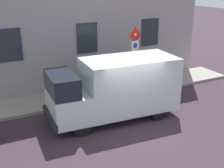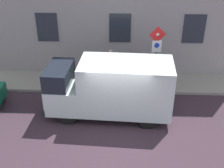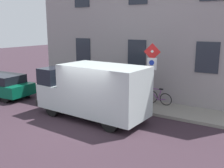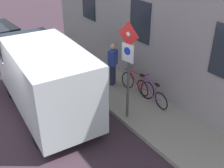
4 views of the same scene
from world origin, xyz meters
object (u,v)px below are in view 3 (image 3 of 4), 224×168
(sign_post_stacked, at_px, (152,68))
(bicycle_purple, at_px, (156,97))
(pedestrian, at_px, (121,84))
(delivery_van, at_px, (93,90))
(litter_bin, at_px, (97,93))
(parked_hatchback, at_px, (1,85))
(bicycle_red, at_px, (142,95))

(sign_post_stacked, bearing_deg, bicycle_purple, 10.50)
(sign_post_stacked, relative_size, pedestrian, 1.82)
(sign_post_stacked, bearing_deg, delivery_van, 133.82)
(litter_bin, bearing_deg, parked_hatchback, 108.56)
(pedestrian, bearing_deg, parked_hatchback, -9.53)
(sign_post_stacked, xyz_separation_m, bicycle_purple, (1.30, 0.24, -1.74))
(bicycle_purple, distance_m, litter_bin, 3.23)
(bicycle_red, bearing_deg, sign_post_stacked, 123.40)
(sign_post_stacked, height_order, bicycle_red, sign_post_stacked)
(delivery_van, distance_m, litter_bin, 2.52)
(sign_post_stacked, relative_size, parked_hatchback, 0.77)
(bicycle_purple, relative_size, bicycle_red, 1.00)
(bicycle_purple, relative_size, litter_bin, 1.90)
(bicycle_purple, xyz_separation_m, litter_bin, (-1.16, 3.01, 0.08))
(pedestrian, relative_size, litter_bin, 1.91)
(parked_hatchback, bearing_deg, bicycle_purple, -163.70)
(parked_hatchback, height_order, bicycle_red, parked_hatchback)
(litter_bin, bearing_deg, sign_post_stacked, -92.40)
(bicycle_red, distance_m, litter_bin, 2.48)
(delivery_van, distance_m, pedestrian, 2.87)
(bicycle_red, distance_m, pedestrian, 1.28)
(parked_hatchback, height_order, litter_bin, parked_hatchback)
(bicycle_purple, xyz_separation_m, pedestrian, (-0.37, 1.91, 0.56))
(sign_post_stacked, relative_size, litter_bin, 3.48)
(bicycle_purple, bearing_deg, pedestrian, 14.01)
(parked_hatchback, bearing_deg, sign_post_stacked, -171.97)
(sign_post_stacked, height_order, delivery_van, sign_post_stacked)
(delivery_van, height_order, parked_hatchback, delivery_van)
(delivery_van, xyz_separation_m, bicycle_red, (3.22, -0.94, -0.82))
(pedestrian, distance_m, litter_bin, 1.44)
(sign_post_stacked, relative_size, delivery_van, 0.58)
(sign_post_stacked, xyz_separation_m, bicycle_red, (1.30, 1.06, -1.74))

